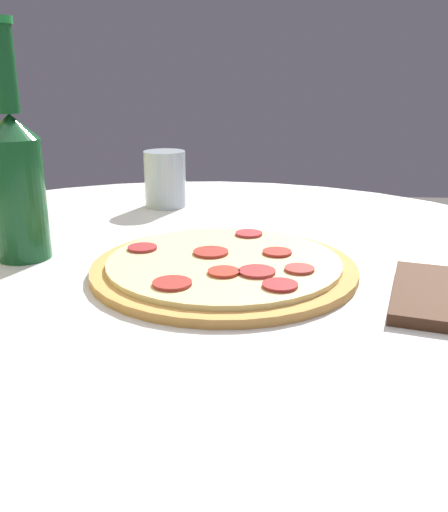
% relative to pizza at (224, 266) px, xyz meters
% --- Properties ---
extents(table, '(1.08, 1.08, 0.77)m').
position_rel_pizza_xyz_m(table, '(0.01, 0.05, -0.20)').
color(table, silver).
rests_on(table, ground_plane).
extents(pizza, '(0.30, 0.30, 0.02)m').
position_rel_pizza_xyz_m(pizza, '(0.00, 0.00, 0.00)').
color(pizza, '#C68E47').
rests_on(pizza, table).
extents(beer_bottle, '(0.06, 0.06, 0.28)m').
position_rel_pizza_xyz_m(beer_bottle, '(0.04, 0.25, 0.09)').
color(beer_bottle, '#144C23').
rests_on(beer_bottle, table).
extents(drinking_glass, '(0.07, 0.07, 0.09)m').
position_rel_pizza_xyz_m(drinking_glass, '(0.32, 0.12, 0.04)').
color(drinking_glass, '#ADBCC6').
rests_on(drinking_glass, table).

